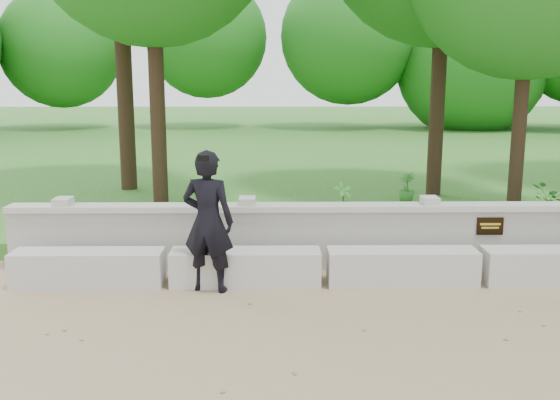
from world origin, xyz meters
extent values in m
plane|color=#8C7556|center=(0.00, 0.00, 0.00)|extent=(80.00, 80.00, 0.00)
cube|color=#1F5715|center=(0.00, 14.00, 0.12)|extent=(40.00, 22.00, 0.25)
cube|color=#AFADA5|center=(-5.00, 1.90, 0.23)|extent=(1.90, 0.45, 0.45)
cube|color=#AFADA5|center=(-3.00, 1.90, 0.23)|extent=(1.90, 0.45, 0.45)
cube|color=#AFADA5|center=(-1.00, 1.90, 0.23)|extent=(1.90, 0.45, 0.45)
cube|color=#AFADA5|center=(1.00, 1.90, 0.23)|extent=(1.90, 0.45, 0.45)
cube|color=#A4A29B|center=(0.00, 2.60, 0.41)|extent=(12.50, 0.25, 0.82)
cube|color=#AFADA5|center=(0.00, 2.60, 0.86)|extent=(12.50, 0.35, 0.08)
cube|color=black|center=(0.30, 2.46, 0.62)|extent=(0.36, 0.02, 0.24)
imported|color=black|center=(-3.44, 1.68, 0.88)|extent=(0.72, 0.56, 1.76)
cube|color=black|center=(-3.44, 1.33, 1.70)|extent=(0.14, 0.05, 0.07)
cylinder|color=#382619|center=(-5.72, 7.50, 2.74)|extent=(0.34, 0.34, 4.99)
cylinder|color=#382619|center=(-4.76, 5.88, 2.37)|extent=(0.29, 0.29, 4.23)
cylinder|color=#382619|center=(0.64, 6.78, 2.43)|extent=(0.30, 0.30, 4.37)
cylinder|color=#382619|center=(1.53, 4.79, 2.01)|extent=(0.24, 0.24, 3.52)
imported|color=#327A29|center=(-1.49, 4.28, 0.59)|extent=(0.43, 0.39, 0.69)
imported|color=#327A29|center=(1.94, 4.29, 0.56)|extent=(0.71, 0.67, 0.62)
imported|color=#327A29|center=(-0.08, 5.98, 0.53)|extent=(0.42, 0.42, 0.56)
camera|label=1|loc=(-2.67, -5.73, 2.60)|focal=40.00mm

